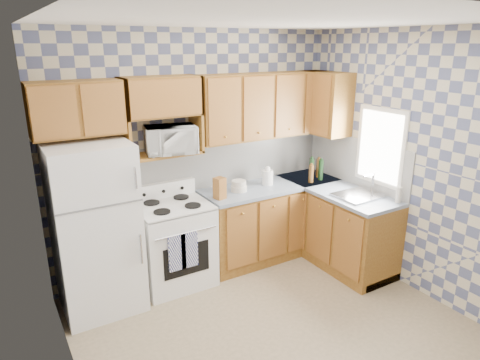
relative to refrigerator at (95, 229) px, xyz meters
name	(u,v)px	position (x,y,z in m)	size (l,w,h in m)	color
floor	(277,330)	(1.27, -1.25, -0.84)	(3.40, 3.40, 0.00)	#77684C
back_wall	(198,153)	(1.27, 0.35, 0.51)	(3.40, 0.02, 2.70)	slate
right_wall	(415,165)	(2.97, -1.25, 0.51)	(0.02, 3.20, 2.70)	slate
backsplash_back	(229,161)	(1.68, 0.34, 0.36)	(2.60, 0.01, 0.56)	silver
backsplash_right	(356,161)	(2.96, -0.45, 0.36)	(0.01, 1.60, 0.56)	silver
refrigerator	(95,229)	(0.00, 0.00, 0.00)	(0.75, 0.70, 1.68)	white
stove_body	(174,245)	(0.80, 0.03, -0.39)	(0.76, 0.65, 0.90)	white
cooktop	(172,206)	(0.80, 0.03, 0.07)	(0.76, 0.65, 0.03)	silver
backguard	(162,190)	(0.80, 0.30, 0.16)	(0.76, 0.08, 0.17)	white
dish_towel_left	(177,253)	(0.70, -0.32, -0.30)	(0.18, 0.03, 0.38)	navy
dish_towel_right	(189,250)	(0.83, -0.32, -0.30)	(0.18, 0.03, 0.38)	navy
base_cabinets_back	(271,221)	(2.10, 0.05, -0.40)	(1.75, 0.60, 0.88)	brown
base_cabinets_right	(333,225)	(2.67, -0.45, -0.40)	(0.60, 1.60, 0.88)	brown
countertop_back	(272,186)	(2.10, 0.05, 0.06)	(1.77, 0.63, 0.04)	slate
countertop_right	(335,189)	(2.67, -0.45, 0.06)	(0.63, 1.60, 0.04)	slate
upper_cabinets_back	(267,105)	(2.10, 0.19, 1.01)	(1.75, 0.33, 0.74)	brown
upper_cabinets_fridge	(76,109)	(-0.02, 0.19, 1.13)	(0.82, 0.33, 0.50)	brown
upper_cabinets_right	(323,103)	(2.81, 0.00, 1.01)	(0.33, 0.70, 0.74)	brown
microwave_shelf	(164,154)	(0.80, 0.19, 0.60)	(0.80, 0.33, 0.03)	brown
microwave	(171,140)	(0.86, 0.12, 0.75)	(0.51, 0.35, 0.28)	white
sink	(358,196)	(2.67, -0.80, 0.09)	(0.48, 0.40, 0.03)	#B7B7BC
window	(380,147)	(2.96, -0.80, 0.61)	(0.02, 0.66, 0.86)	white
bottle_0	(311,169)	(2.62, -0.06, 0.22)	(0.06, 0.06, 0.27)	black
bottle_1	(321,170)	(2.72, -0.12, 0.21)	(0.06, 0.06, 0.26)	black
bottle_2	(318,168)	(2.77, -0.02, 0.20)	(0.06, 0.06, 0.24)	#573714
bottle_3	(311,174)	(2.55, -0.14, 0.19)	(0.06, 0.06, 0.22)	#573714
knife_block	(220,188)	(1.32, -0.07, 0.20)	(0.11, 0.11, 0.24)	brown
electric_kettle	(267,177)	(2.05, 0.07, 0.17)	(0.14, 0.14, 0.17)	white
food_containers	(239,186)	(1.64, 0.04, 0.14)	(0.19, 0.19, 0.12)	beige
soap_bottle	(399,195)	(2.89, -1.16, 0.17)	(0.06, 0.06, 0.17)	beige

